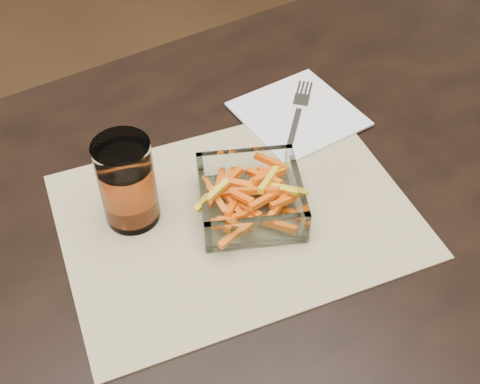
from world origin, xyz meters
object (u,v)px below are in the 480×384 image
dining_table (240,282)px  fork (298,113)px  glass_bowl (250,199)px  tumbler (128,185)px

dining_table → fork: 0.28m
dining_table → fork: (0.21, 0.16, 0.10)m
glass_bowl → tumbler: (-0.14, 0.07, 0.04)m
dining_table → fork: bearing=38.2°
dining_table → tumbler: bearing=131.3°
tumbler → dining_table: bearing=-48.7°
glass_bowl → tumbler: bearing=152.1°
tumbler → fork: tumbler is taller
dining_table → tumbler: (-0.10, 0.11, 0.15)m
glass_bowl → fork: bearing=36.9°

